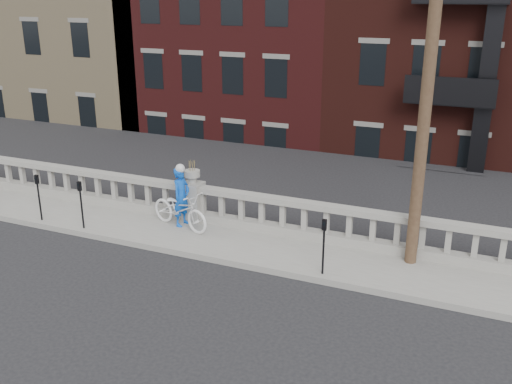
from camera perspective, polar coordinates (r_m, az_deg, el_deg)
ground at (r=13.71m, az=-14.34°, el=-8.91°), size 120.00×120.00×0.00m
sidewalk at (r=15.89m, az=-7.88°, el=-4.11°), size 32.00×2.20×0.15m
balustrade at (r=16.44m, az=-6.28°, el=-1.10°), size 28.00×0.34×1.03m
planter_pedestal at (r=16.37m, az=-6.31°, el=-0.48°), size 0.55×0.55×1.76m
lower_level at (r=33.43m, az=11.04°, el=12.63°), size 80.00×44.00×20.80m
utility_pole at (r=13.14m, az=17.14°, el=13.65°), size 1.60×0.28×10.00m
parking_meter_c at (r=17.28m, az=-20.94°, el=-0.03°), size 0.10×0.09×1.36m
parking_meter_d at (r=16.31m, az=-17.11°, el=-0.72°), size 0.10×0.09×1.36m
parking_meter_e at (r=13.15m, az=6.79°, el=-4.83°), size 0.10×0.09×1.36m
bicycle at (r=15.88m, az=-7.61°, el=-1.73°), size 2.15×1.25×1.07m
cyclist at (r=15.95m, az=-7.47°, el=-0.47°), size 0.47×0.65×1.68m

